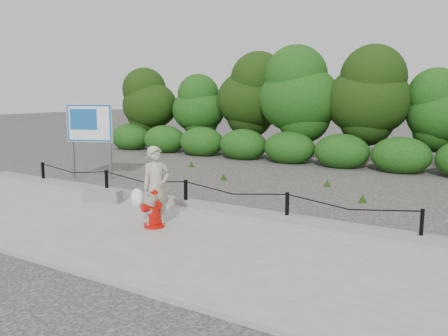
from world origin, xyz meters
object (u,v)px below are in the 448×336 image
at_px(fire_hydrant, 154,206).
at_px(concrete_block, 103,196).
at_px(advertising_sign, 90,127).
at_px(pedestrian, 155,188).

xyz_separation_m(fire_hydrant, concrete_block, (-2.40, 0.98, -0.26)).
height_order(fire_hydrant, advertising_sign, advertising_sign).
relative_size(concrete_block, advertising_sign, 0.40).
height_order(fire_hydrant, concrete_block, fire_hydrant).
xyz_separation_m(concrete_block, advertising_sign, (-2.80, 2.20, 1.38)).
height_order(fire_hydrant, pedestrian, pedestrian).
distance_m(fire_hydrant, advertising_sign, 6.19).
xyz_separation_m(pedestrian, advertising_sign, (-5.22, 3.15, 0.76)).
distance_m(fire_hydrant, concrete_block, 2.60).
height_order(pedestrian, advertising_sign, advertising_sign).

